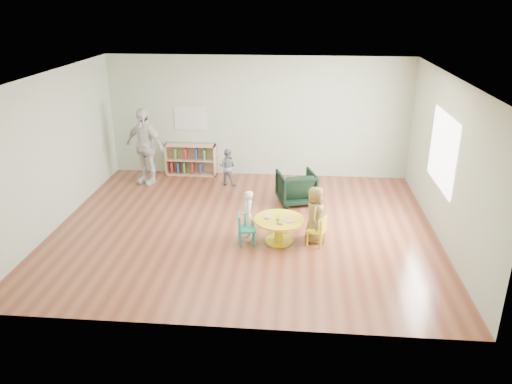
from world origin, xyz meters
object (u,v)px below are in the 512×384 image
activity_table (279,226)px  toddler (227,167)px  armchair (296,187)px  bookshelf (191,160)px  child_left (248,216)px  adult_caretaker (145,146)px  kid_chair_left (244,228)px  child_right (315,214)px  kid_chair_right (319,230)px

activity_table → toddler: 3.04m
activity_table → armchair: 1.83m
activity_table → bookshelf: bookshelf is taller
child_left → adult_caretaker: size_ratio=0.52×
kid_chair_left → child_right: (1.21, 0.21, 0.21)m
child_left → toddler: 2.80m
armchair → child_right: (0.34, -1.72, 0.17)m
kid_chair_right → toddler: 3.44m
kid_chair_left → toddler: 2.96m
kid_chair_left → armchair: armchair is taller
activity_table → child_right: bearing=8.1°
adult_caretaker → activity_table: bearing=-17.5°
armchair → child_left: size_ratio=0.81×
kid_chair_right → child_left: 1.25m
child_right → adult_caretaker: bearing=63.5°
toddler → child_left: bearing=115.7°
adult_caretaker → armchair: bearing=8.3°
kid_chair_left → armchair: 2.12m
toddler → adult_caretaker: size_ratio=0.48×
activity_table → child_right: size_ratio=0.86×
bookshelf → adult_caretaker: bearing=-143.4°
bookshelf → adult_caretaker: (-0.89, -0.66, 0.51)m
kid_chair_left → child_right: child_right is taller
kid_chair_right → adult_caretaker: size_ratio=0.31×
child_left → adult_caretaker: adult_caretaker is taller
kid_chair_right → armchair: size_ratio=0.72×
armchair → adult_caretaker: 3.60m
kid_chair_right → adult_caretaker: (-3.85, 2.77, 0.58)m
child_right → toddler: bearing=43.8°
bookshelf → armchair: (2.55, -1.56, -0.03)m
child_right → kid_chair_left: bearing=108.2°
child_right → toddler: size_ratio=1.20×
kid_chair_left → bookshelf: (-1.68, 3.49, 0.07)m
child_left → child_right: (1.17, 0.04, 0.05)m
activity_table → toddler: bearing=115.2°
child_left → child_right: child_right is taller
armchair → bookshelf: bearing=-48.1°
activity_table → child_left: child_left is taller
activity_table → adult_caretaker: 4.20m
toddler → activity_table: bearing=125.6°
toddler → kid_chair_left: bearing=114.0°
kid_chair_left → adult_caretaker: bearing=-148.2°
armchair → child_left: child_left is taller
bookshelf → toddler: (0.98, -0.62, 0.06)m
adult_caretaker → kid_chair_right: bearing=-12.8°
child_left → child_right: bearing=78.0°
kid_chair_right → adult_caretaker: adult_caretaker is taller
activity_table → child_left: size_ratio=0.96×
toddler → adult_caretaker: 1.93m
activity_table → kid_chair_right: size_ratio=1.63×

